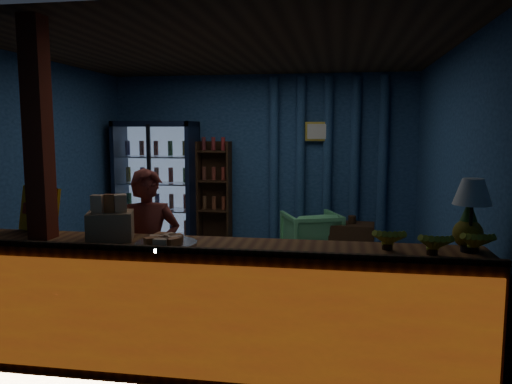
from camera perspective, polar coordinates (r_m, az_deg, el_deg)
ground at (r=5.73m, az=-2.82°, el=-10.92°), size 4.60×4.60×0.00m
room_walls at (r=5.45m, az=-2.92°, el=4.97°), size 4.60×4.60×4.60m
counter at (r=3.83m, az=-9.07°, el=-12.75°), size 4.40×0.57×0.99m
support_post at (r=4.10m, az=-23.32°, el=-0.07°), size 0.16×0.16×2.60m
beverage_cooler at (r=7.77m, az=-11.08°, el=0.78°), size 1.20×0.62×1.90m
bottle_shelf at (r=7.67m, az=-4.72°, el=-0.24°), size 0.50×0.28×1.60m
curtain_folds at (r=7.48m, az=8.16°, el=3.42°), size 1.74×0.14×2.50m
framed_picture at (r=7.42m, az=7.05°, el=6.88°), size 0.36×0.04×0.28m
shopkeeper at (r=4.36m, az=-12.14°, el=-6.93°), size 0.61×0.50×1.45m
green_chair at (r=6.90m, az=6.33°, el=-4.98°), size 0.93×0.94×0.66m
side_table at (r=6.84m, az=10.86°, el=-5.72°), size 0.61×0.47×0.64m
yellow_sign at (r=4.39m, az=-23.53°, el=-1.85°), size 0.46×0.26×0.36m
snack_box_left at (r=3.90m, az=-16.32°, el=-3.48°), size 0.40×0.36×0.35m
snack_box_centre at (r=4.01m, az=-16.14°, el=-3.54°), size 0.33×0.31×0.28m
pastry_tray at (r=3.64m, az=-10.22°, el=-5.64°), size 0.45×0.45×0.07m
banana_bunches at (r=3.53m, az=19.46°, el=-5.28°), size 0.81×0.31×0.18m
table_lamp at (r=3.63m, az=23.50°, el=-0.29°), size 0.25×0.25×0.50m
pineapple at (r=3.73m, az=23.08°, el=-3.91°), size 0.20×0.20×0.35m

